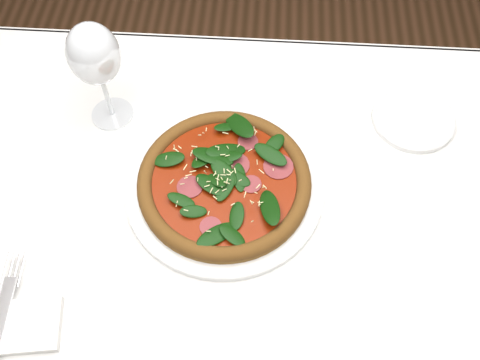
# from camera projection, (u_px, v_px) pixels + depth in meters

# --- Properties ---
(ground) EXTENTS (6.00, 6.00, 0.00)m
(ground) POSITION_uv_depth(u_px,v_px,m) (241.00, 350.00, 1.45)
(ground) COLOR brown
(ground) RESTS_ON ground
(dining_table) EXTENTS (1.21, 0.81, 0.75)m
(dining_table) POSITION_uv_depth(u_px,v_px,m) (241.00, 252.00, 0.90)
(dining_table) COLOR white
(dining_table) RESTS_ON ground
(plate) EXTENTS (0.32, 0.32, 0.01)m
(plate) POSITION_uv_depth(u_px,v_px,m) (224.00, 186.00, 0.85)
(plate) COLOR silver
(plate) RESTS_ON dining_table
(pizza) EXTENTS (0.33, 0.33, 0.04)m
(pizza) POSITION_uv_depth(u_px,v_px,m) (224.00, 180.00, 0.83)
(pizza) COLOR olive
(pizza) RESTS_ON plate
(wine_glass) EXTENTS (0.08, 0.08, 0.20)m
(wine_glass) POSITION_uv_depth(u_px,v_px,m) (94.00, 56.00, 0.81)
(wine_glass) COLOR white
(wine_glass) RESTS_ON dining_table
(napkin) EXTENTS (0.17, 0.10, 0.01)m
(napkin) POSITION_uv_depth(u_px,v_px,m) (1.00, 328.00, 0.73)
(napkin) COLOR white
(napkin) RESTS_ON dining_table
(fork) EXTENTS (0.03, 0.18, 0.00)m
(fork) POSITION_uv_depth(u_px,v_px,m) (5.00, 303.00, 0.74)
(fork) COLOR silver
(fork) RESTS_ON napkin
(saucer_far) EXTENTS (0.14, 0.14, 0.01)m
(saucer_far) POSITION_uv_depth(u_px,v_px,m) (414.00, 118.00, 0.92)
(saucer_far) COLOR silver
(saucer_far) RESTS_ON dining_table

